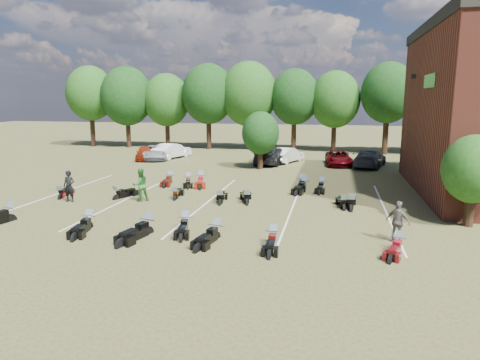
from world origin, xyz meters
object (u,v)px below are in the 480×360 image
(person_grey, at_px, (398,222))
(motorcycle_14, at_px, (170,183))
(person_black, at_px, (69,186))
(motorcycle_7, at_px, (61,199))
(motorcycle_3, at_px, (186,230))
(motorcycle_0, at_px, (10,221))
(car_0, at_px, (145,153))
(car_4, at_px, (263,155))
(person_green, at_px, (140,185))

(person_grey, xyz_separation_m, motorcycle_14, (-14.12, 10.05, -0.89))
(person_black, relative_size, motorcycle_7, 0.90)
(motorcycle_3, bearing_deg, motorcycle_7, 142.97)
(motorcycle_14, bearing_deg, motorcycle_0, -117.84)
(motorcycle_3, relative_size, motorcycle_7, 1.05)
(motorcycle_14, bearing_deg, car_0, 115.88)
(person_black, xyz_separation_m, motorcycle_0, (-0.51, -4.28, -0.93))
(motorcycle_3, relative_size, motorcycle_14, 1.00)
(motorcycle_0, xyz_separation_m, motorcycle_7, (-0.55, 4.86, 0.00))
(car_4, bearing_deg, motorcycle_7, -129.03)
(motorcycle_0, height_order, motorcycle_14, motorcycle_0)
(car_0, height_order, car_4, car_4)
(car_4, xyz_separation_m, motorcycle_0, (-9.18, -21.70, -0.79))
(person_green, bearing_deg, car_4, -149.69)
(person_black, bearing_deg, motorcycle_14, 56.28)
(person_black, xyz_separation_m, motorcycle_7, (-1.05, 0.59, -0.93))
(person_green, xyz_separation_m, person_grey, (13.81, -4.55, -0.09))
(car_0, relative_size, motorcycle_7, 1.95)
(person_green, relative_size, motorcycle_3, 0.90)
(motorcycle_0, height_order, motorcycle_7, motorcycle_0)
(car_0, relative_size, person_black, 2.17)
(person_green, distance_m, motorcycle_14, 5.59)
(car_0, height_order, person_grey, person_grey)
(person_black, distance_m, motorcycle_7, 1.52)
(person_black, height_order, motorcycle_14, person_black)
(car_0, distance_m, motorcycle_14, 12.68)
(motorcycle_3, xyz_separation_m, motorcycle_14, (-4.79, 10.30, 0.00))
(person_green, xyz_separation_m, motorcycle_3, (4.48, -4.80, -0.98))
(car_0, relative_size, motorcycle_14, 1.84)
(person_green, bearing_deg, person_black, -28.60)
(motorcycle_7, bearing_deg, person_black, 138.03)
(person_grey, height_order, motorcycle_14, person_grey)
(car_4, bearing_deg, motorcycle_3, -99.56)
(car_0, xyz_separation_m, person_grey, (20.94, -20.71, 0.20))
(motorcycle_14, bearing_deg, person_black, -126.00)
(car_0, relative_size, person_green, 2.06)
(car_4, relative_size, person_grey, 2.61)
(person_green, bearing_deg, person_grey, 118.07)
(motorcycle_3, distance_m, motorcycle_14, 11.36)
(motorcycle_0, distance_m, motorcycle_14, 11.63)
(motorcycle_7, bearing_deg, person_green, 172.72)
(motorcycle_7, relative_size, motorcycle_14, 0.95)
(motorcycle_0, bearing_deg, person_green, 64.47)
(person_green, relative_size, motorcycle_7, 0.94)
(person_black, relative_size, person_green, 0.95)
(motorcycle_3, bearing_deg, person_green, 120.33)
(person_grey, bearing_deg, motorcycle_3, 35.00)
(person_black, distance_m, person_grey, 18.14)
(person_grey, relative_size, motorcycle_0, 0.71)
(person_grey, xyz_separation_m, motorcycle_3, (-9.33, -0.25, -0.89))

